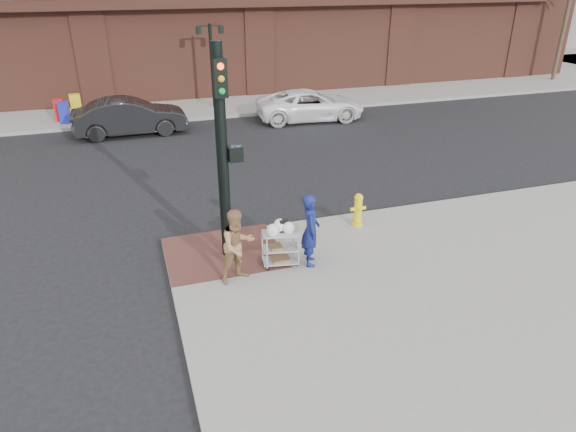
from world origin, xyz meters
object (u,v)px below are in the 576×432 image
object	(u,v)px
woman_blue	(311,230)
utility_cart	(280,245)
pedestrian_tan	(238,246)
fire_hydrant	(358,209)
lamp_post	(212,57)
traffic_signal_pole	(223,150)
minivan_white	(310,105)
sedan_dark	(130,117)

from	to	relation	value
woman_blue	utility_cart	size ratio (longest dim) A/B	1.55
pedestrian_tan	fire_hydrant	distance (m)	4.07
fire_hydrant	lamp_post	bearing A→B (deg)	94.65
lamp_post	traffic_signal_pole	bearing A→B (deg)	-99.24
traffic_signal_pole	woman_blue	distance (m)	2.70
lamp_post	woman_blue	size ratio (longest dim) A/B	2.26
lamp_post	fire_hydrant	size ratio (longest dim) A/B	4.32
lamp_post	utility_cart	bearing A→B (deg)	-95.03
minivan_white	fire_hydrant	world-z (taller)	minivan_white
lamp_post	traffic_signal_pole	world-z (taller)	traffic_signal_pole
traffic_signal_pole	utility_cart	bearing A→B (deg)	-38.77
lamp_post	utility_cart	distance (m)	16.26
woman_blue	minivan_white	xyz separation A→B (m)	(4.69, 12.76, -0.33)
traffic_signal_pole	pedestrian_tan	world-z (taller)	traffic_signal_pole
lamp_post	fire_hydrant	bearing A→B (deg)	-85.35
lamp_post	minivan_white	world-z (taller)	lamp_post
traffic_signal_pole	sedan_dark	bearing A→B (deg)	98.53
fire_hydrant	sedan_dark	bearing A→B (deg)	115.67
lamp_post	minivan_white	bearing A→B (deg)	-41.28
lamp_post	pedestrian_tan	world-z (taller)	lamp_post
traffic_signal_pole	minivan_white	size ratio (longest dim) A/B	0.99
woman_blue	fire_hydrant	distance (m)	2.48
woman_blue	minivan_white	distance (m)	13.59
pedestrian_tan	fire_hydrant	xyz separation A→B (m)	(3.69, 1.67, -0.38)
sedan_dark	woman_blue	bearing A→B (deg)	-165.35
pedestrian_tan	sedan_dark	world-z (taller)	pedestrian_tan
utility_cart	sedan_dark	bearing A→B (deg)	102.60
woman_blue	fire_hydrant	size ratio (longest dim) A/B	1.91
lamp_post	traffic_signal_pole	xyz separation A→B (m)	(-2.48, -15.23, 0.21)
pedestrian_tan	minivan_white	world-z (taller)	pedestrian_tan
sedan_dark	minivan_white	distance (m)	8.21
fire_hydrant	minivan_white	bearing A→B (deg)	76.23
utility_cart	traffic_signal_pole	bearing A→B (deg)	141.23
woman_blue	utility_cart	xyz separation A→B (m)	(-0.69, 0.15, -0.37)
lamp_post	woman_blue	xyz separation A→B (m)	(-0.73, -16.23, -1.58)
traffic_signal_pole	woman_blue	world-z (taller)	traffic_signal_pole
sedan_dark	utility_cart	bearing A→B (deg)	-168.09
woman_blue	fire_hydrant	xyz separation A→B (m)	(1.93, 1.50, -0.41)
sedan_dark	fire_hydrant	distance (m)	12.58
fire_hydrant	utility_cart	bearing A→B (deg)	-152.67
minivan_white	utility_cart	bearing A→B (deg)	162.13
traffic_signal_pole	pedestrian_tan	xyz separation A→B (m)	(-0.02, -1.17, -1.83)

